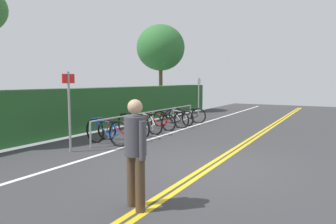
{
  "coord_description": "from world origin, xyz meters",
  "views": [
    {
      "loc": [
        -6.09,
        -2.42,
        1.86
      ],
      "look_at": [
        3.4,
        2.89,
        0.76
      ],
      "focal_mm": 33.1,
      "sensor_mm": 36.0,
      "label": 1
    }
  ],
  "objects_px": {
    "pedestrian": "(135,147)",
    "bicycle_0": "(106,132)",
    "bicycle_7": "(187,115)",
    "sign_post_far": "(199,94)",
    "bicycle_3": "(144,123)",
    "bicycle_6": "(179,117)",
    "bicycle_1": "(120,130)",
    "bike_rack": "(153,116)",
    "bicycle_5": "(171,119)",
    "bicycle_2": "(133,125)",
    "sign_post_near": "(69,104)",
    "bicycle_4": "(157,121)",
    "tree_mid": "(161,48)"
  },
  "relations": [
    {
      "from": "bicycle_6",
      "to": "bicycle_2",
      "type": "bearing_deg",
      "value": 179.0
    },
    {
      "from": "bicycle_0",
      "to": "sign_post_near",
      "type": "distance_m",
      "value": 1.52
    },
    {
      "from": "sign_post_far",
      "to": "bicycle_6",
      "type": "bearing_deg",
      "value": 179.82
    },
    {
      "from": "bicycle_4",
      "to": "sign_post_near",
      "type": "bearing_deg",
      "value": 179.61
    },
    {
      "from": "bicycle_0",
      "to": "sign_post_near",
      "type": "height_order",
      "value": "sign_post_near"
    },
    {
      "from": "bicycle_4",
      "to": "sign_post_near",
      "type": "relative_size",
      "value": 0.83
    },
    {
      "from": "bicycle_3",
      "to": "bicycle_2",
      "type": "bearing_deg",
      "value": -176.54
    },
    {
      "from": "bicycle_0",
      "to": "bicycle_5",
      "type": "xyz_separation_m",
      "value": [
        3.86,
        -0.02,
        -0.05
      ]
    },
    {
      "from": "bicycle_0",
      "to": "sign_post_near",
      "type": "bearing_deg",
      "value": 170.82
    },
    {
      "from": "bicycle_3",
      "to": "bicycle_4",
      "type": "xyz_separation_m",
      "value": [
        0.86,
        -0.0,
        -0.05
      ]
    },
    {
      "from": "bike_rack",
      "to": "sign_post_far",
      "type": "relative_size",
      "value": 3.27
    },
    {
      "from": "bicycle_7",
      "to": "pedestrian",
      "type": "distance_m",
      "value": 9.46
    },
    {
      "from": "bike_rack",
      "to": "sign_post_far",
      "type": "distance_m",
      "value": 4.19
    },
    {
      "from": "bicycle_7",
      "to": "sign_post_far",
      "type": "relative_size",
      "value": 0.86
    },
    {
      "from": "sign_post_far",
      "to": "tree_mid",
      "type": "bearing_deg",
      "value": 56.26
    },
    {
      "from": "pedestrian",
      "to": "bicycle_0",
      "type": "bearing_deg",
      "value": 45.49
    },
    {
      "from": "bicycle_1",
      "to": "bicycle_4",
      "type": "relative_size",
      "value": 0.92
    },
    {
      "from": "bicycle_5",
      "to": "sign_post_near",
      "type": "relative_size",
      "value": 0.78
    },
    {
      "from": "bicycle_7",
      "to": "bicycle_0",
      "type": "bearing_deg",
      "value": -179.72
    },
    {
      "from": "bicycle_6",
      "to": "bicycle_3",
      "type": "bearing_deg",
      "value": 177.64
    },
    {
      "from": "bicycle_7",
      "to": "pedestrian",
      "type": "bearing_deg",
      "value": -158.75
    },
    {
      "from": "sign_post_near",
      "to": "tree_mid",
      "type": "xyz_separation_m",
      "value": [
        10.38,
        3.38,
        2.53
      ]
    },
    {
      "from": "bike_rack",
      "to": "bicycle_0",
      "type": "height_order",
      "value": "bicycle_0"
    },
    {
      "from": "bicycle_2",
      "to": "sign_post_far",
      "type": "height_order",
      "value": "sign_post_far"
    },
    {
      "from": "bicycle_5",
      "to": "tree_mid",
      "type": "relative_size",
      "value": 0.32
    },
    {
      "from": "bicycle_3",
      "to": "sign_post_near",
      "type": "relative_size",
      "value": 0.86
    },
    {
      "from": "bicycle_2",
      "to": "bicycle_6",
      "type": "relative_size",
      "value": 1.07
    },
    {
      "from": "bicycle_5",
      "to": "bicycle_7",
      "type": "distance_m",
      "value": 1.6
    },
    {
      "from": "bicycle_2",
      "to": "bicycle_4",
      "type": "distance_m",
      "value": 1.62
    },
    {
      "from": "bicycle_7",
      "to": "sign_post_far",
      "type": "xyz_separation_m",
      "value": [
        1.37,
        0.03,
        0.89
      ]
    },
    {
      "from": "bicycle_4",
      "to": "tree_mid",
      "type": "distance_m",
      "value": 7.78
    },
    {
      "from": "bicycle_7",
      "to": "bicycle_4",
      "type": "bearing_deg",
      "value": 176.61
    },
    {
      "from": "bicycle_3",
      "to": "tree_mid",
      "type": "distance_m",
      "value": 8.44
    },
    {
      "from": "bike_rack",
      "to": "bicycle_1",
      "type": "height_order",
      "value": "bike_rack"
    },
    {
      "from": "bicycle_4",
      "to": "bicycle_7",
      "type": "bearing_deg",
      "value": -3.39
    },
    {
      "from": "bicycle_6",
      "to": "sign_post_far",
      "type": "distance_m",
      "value": 2.27
    },
    {
      "from": "bicycle_4",
      "to": "pedestrian",
      "type": "relative_size",
      "value": 1.09
    },
    {
      "from": "bike_rack",
      "to": "bicycle_4",
      "type": "height_order",
      "value": "bike_rack"
    },
    {
      "from": "pedestrian",
      "to": "bicycle_3",
      "type": "bearing_deg",
      "value": 32.52
    },
    {
      "from": "bicycle_4",
      "to": "sign_post_far",
      "type": "xyz_separation_m",
      "value": [
        3.72,
        -0.11,
        0.91
      ]
    },
    {
      "from": "bicycle_1",
      "to": "sign_post_far",
      "type": "distance_m",
      "value": 6.22
    },
    {
      "from": "sign_post_near",
      "to": "bicycle_7",
      "type": "bearing_deg",
      "value": -1.45
    },
    {
      "from": "bicycle_3",
      "to": "bicycle_6",
      "type": "height_order",
      "value": "bicycle_3"
    },
    {
      "from": "pedestrian",
      "to": "bicycle_2",
      "type": "bearing_deg",
      "value": 36.08
    },
    {
      "from": "bicycle_5",
      "to": "sign_post_far",
      "type": "bearing_deg",
      "value": 1.54
    },
    {
      "from": "bicycle_3",
      "to": "tree_mid",
      "type": "height_order",
      "value": "tree_mid"
    },
    {
      "from": "bicycle_0",
      "to": "pedestrian",
      "type": "height_order",
      "value": "pedestrian"
    },
    {
      "from": "bicycle_1",
      "to": "bicycle_3",
      "type": "distance_m",
      "value": 1.59
    },
    {
      "from": "bicycle_0",
      "to": "bicycle_1",
      "type": "height_order",
      "value": "bicycle_0"
    },
    {
      "from": "bicycle_1",
      "to": "pedestrian",
      "type": "xyz_separation_m",
      "value": [
        -4.01,
        -3.41,
        0.6
      ]
    }
  ]
}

